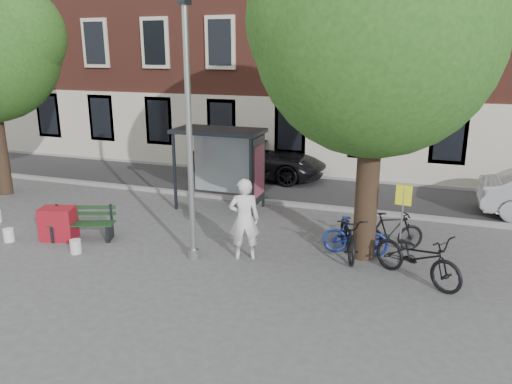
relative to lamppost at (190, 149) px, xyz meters
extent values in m
plane|color=#4C4C4F|center=(0.00, 0.00, -2.78)|extent=(90.00, 90.00, 0.00)
cube|color=#28282B|center=(0.00, 7.00, -2.78)|extent=(40.00, 4.00, 0.01)
cube|color=gray|center=(0.00, 5.00, -2.72)|extent=(40.00, 0.25, 0.12)
cube|color=gray|center=(0.00, 9.00, -2.72)|extent=(40.00, 0.25, 0.12)
cube|color=brown|center=(0.00, 13.00, 4.22)|extent=(30.00, 8.00, 14.00)
cylinder|color=#9EA0A3|center=(0.00, 0.00, 0.22)|extent=(0.14, 0.14, 6.00)
cylinder|color=#9EA0A3|center=(0.00, 0.00, -2.66)|extent=(0.28, 0.28, 0.24)
cube|color=#1E2328|center=(0.00, 0.00, 3.27)|extent=(0.18, 0.35, 0.12)
cylinder|color=black|center=(4.00, 1.50, -1.08)|extent=(0.56, 0.56, 3.40)
sphere|color=#245318|center=(4.00, 1.50, 2.62)|extent=(5.60, 5.60, 5.60)
sphere|color=#245318|center=(4.90, 1.90, 3.12)|extent=(3.92, 3.92, 3.92)
sphere|color=#245318|center=(3.20, 1.20, 2.92)|extent=(4.20, 4.20, 4.20)
sphere|color=#245318|center=(4.20, 0.60, 3.22)|extent=(3.64, 3.64, 3.64)
cylinder|color=black|center=(-9.00, 3.00, -1.18)|extent=(0.48, 0.48, 3.20)
sphere|color=#245318|center=(-8.10, 3.40, 2.72)|extent=(3.36, 3.36, 3.36)
cube|color=#1E2328|center=(-2.30, 3.40, -1.53)|extent=(0.08, 0.08, 2.50)
cube|color=#1E2328|center=(0.30, 3.40, -1.53)|extent=(0.08, 0.08, 2.50)
cube|color=#1E2328|center=(-2.30, 4.60, -1.53)|extent=(0.08, 0.08, 2.50)
cube|color=#1E2328|center=(0.30, 4.60, -1.53)|extent=(0.08, 0.08, 2.50)
cube|color=#1E2328|center=(-1.00, 4.00, -0.22)|extent=(2.85, 1.45, 0.12)
cube|color=#8C999E|center=(-1.00, 4.60, -1.41)|extent=(2.34, 0.04, 2.00)
cube|color=#1E2328|center=(0.30, 4.00, -1.41)|extent=(0.12, 1.14, 2.12)
cube|color=#D84C19|center=(0.37, 4.00, -1.41)|extent=(0.02, 0.90, 1.62)
imported|color=silver|center=(1.20, 0.43, -1.75)|extent=(0.88, 0.74, 2.07)
cube|color=#1E2328|center=(-4.13, -0.12, -2.56)|extent=(0.26, 0.54, 0.45)
cube|color=#1E2328|center=(-2.73, 0.38, -2.56)|extent=(0.26, 0.54, 0.45)
cube|color=#183619|center=(-3.37, -0.04, -2.32)|extent=(1.67, 0.69, 0.04)
cube|color=#183619|center=(-3.43, 0.13, -2.32)|extent=(1.67, 0.69, 0.04)
cube|color=#183619|center=(-3.49, 0.30, -2.32)|extent=(1.67, 0.69, 0.04)
cube|color=#183619|center=(-3.52, 0.39, -2.12)|extent=(1.65, 0.63, 0.10)
cube|color=#183619|center=(-3.52, 0.39, -1.94)|extent=(1.65, 0.63, 0.10)
imported|color=black|center=(5.31, 0.51, -2.19)|extent=(2.32, 1.90, 1.19)
imported|color=navy|center=(3.77, 1.58, -2.29)|extent=(1.68, 0.55, 1.00)
imported|color=black|center=(3.60, 1.51, -2.23)|extent=(1.34, 2.24, 1.11)
imported|color=black|center=(4.60, 2.06, -2.25)|extent=(1.82, 1.27, 1.07)
imported|color=black|center=(-1.15, 8.38, -2.03)|extent=(5.51, 2.63, 1.52)
cube|color=maroon|center=(-4.08, -0.03, -2.33)|extent=(1.03, 0.82, 0.90)
cylinder|color=white|center=(-5.26, -0.64, -2.60)|extent=(0.29, 0.29, 0.36)
cylinder|color=silver|center=(-3.00, -0.71, -2.60)|extent=(0.35, 0.35, 0.36)
cylinder|color=#9EA0A3|center=(4.89, 0.97, -1.77)|extent=(0.04, 0.04, 2.03)
cube|color=yellow|center=(4.89, 0.97, -0.93)|extent=(0.36, 0.08, 0.47)
camera|label=1|loc=(5.30, -10.42, 2.28)|focal=35.00mm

